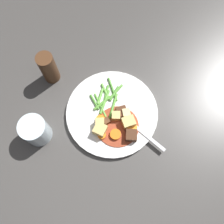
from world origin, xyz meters
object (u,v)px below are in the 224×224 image
at_px(pepper_mill, 49,68).
at_px(potato_chunk_3, 100,124).
at_px(meat_chunk_1, 107,121).
at_px(water_glass, 36,131).
at_px(potato_chunk_4, 116,116).
at_px(fork, 140,130).
at_px(carrot_slice_2, 102,135).
at_px(meat_chunk_0, 122,112).
at_px(carrot_slice_1, 132,127).
at_px(carrot_slice_0, 100,119).
at_px(carrot_slice_3, 115,134).
at_px(potato_chunk_1, 126,114).
at_px(potato_chunk_0, 129,122).
at_px(dinner_plate, 112,113).
at_px(meat_chunk_2, 132,135).
at_px(potato_chunk_2, 100,130).

bearing_deg(pepper_mill, potato_chunk_3, 6.73).
distance_m(meat_chunk_1, water_glass, 0.21).
xyz_separation_m(meat_chunk_1, water_glass, (-0.09, -0.18, 0.02)).
relative_size(potato_chunk_4, water_glass, 0.29).
bearing_deg(fork, carrot_slice_2, -117.67).
bearing_deg(meat_chunk_0, carrot_slice_1, -3.80).
distance_m(carrot_slice_0, potato_chunk_4, 0.05).
height_order(carrot_slice_1, meat_chunk_0, meat_chunk_0).
distance_m(carrot_slice_2, potato_chunk_4, 0.07).
xyz_separation_m(carrot_slice_3, potato_chunk_1, (-0.03, 0.06, 0.01)).
bearing_deg(potato_chunk_1, potato_chunk_3, -103.57).
bearing_deg(carrot_slice_3, carrot_slice_1, 77.22).
xyz_separation_m(meat_chunk_0, fork, (0.07, 0.01, -0.01)).
height_order(carrot_slice_0, potato_chunk_1, potato_chunk_1).
xyz_separation_m(meat_chunk_1, fork, (0.08, 0.06, -0.01)).
distance_m(potato_chunk_0, fork, 0.04).
bearing_deg(potato_chunk_4, carrot_slice_3, -38.86).
bearing_deg(potato_chunk_4, potato_chunk_3, -97.89).
bearing_deg(carrot_slice_0, dinner_plate, 89.66).
bearing_deg(carrot_slice_2, carrot_slice_3, 56.55).
xyz_separation_m(carrot_slice_2, meat_chunk_0, (-0.02, 0.09, 0.00)).
xyz_separation_m(carrot_slice_2, potato_chunk_1, (-0.01, 0.10, 0.01)).
bearing_deg(meat_chunk_2, dinner_plate, -177.71).
height_order(potato_chunk_0, meat_chunk_0, potato_chunk_0).
relative_size(carrot_slice_1, potato_chunk_1, 1.19).
distance_m(potato_chunk_2, fork, 0.12).
bearing_deg(pepper_mill, meat_chunk_0, 23.10).
bearing_deg(fork, potato_chunk_1, -176.82).
height_order(potato_chunk_4, meat_chunk_2, meat_chunk_2).
xyz_separation_m(potato_chunk_1, meat_chunk_2, (0.06, -0.03, -0.00)).
bearing_deg(potato_chunk_3, dinner_plate, 103.51).
bearing_deg(meat_chunk_1, dinner_plate, 116.71).
bearing_deg(meat_chunk_1, potato_chunk_3, -99.07).
relative_size(meat_chunk_2, water_glass, 0.38).
bearing_deg(meat_chunk_2, potato_chunk_0, 159.65).
distance_m(meat_chunk_0, water_glass, 0.26).
height_order(carrot_slice_2, fork, carrot_slice_2).
distance_m(carrot_slice_1, fork, 0.02).
relative_size(potato_chunk_3, meat_chunk_0, 0.91).
distance_m(meat_chunk_0, pepper_mill, 0.26).
relative_size(potato_chunk_4, meat_chunk_2, 0.77).
xyz_separation_m(carrot_slice_3, potato_chunk_0, (-0.01, 0.05, 0.01)).
bearing_deg(water_glass, carrot_slice_1, 56.74).
bearing_deg(fork, pepper_mill, -160.20).
bearing_deg(meat_chunk_0, carrot_slice_3, -51.74).
xyz_separation_m(carrot_slice_3, meat_chunk_0, (-0.04, 0.06, 0.00)).
bearing_deg(carrot_slice_2, water_glass, -128.91).
bearing_deg(potato_chunk_3, carrot_slice_0, 141.69).
bearing_deg(carrot_slice_3, potato_chunk_4, 141.14).
relative_size(carrot_slice_2, potato_chunk_1, 0.96).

